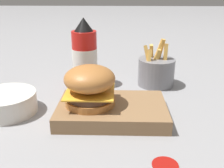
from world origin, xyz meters
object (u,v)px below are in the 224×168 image
(serving_board, at_px, (112,110))
(side_bowl, at_px, (6,102))
(fries_basket, at_px, (156,71))
(burger, at_px, (90,85))
(ketchup_bottle, at_px, (85,56))

(serving_board, xyz_separation_m, side_bowl, (0.26, -0.02, 0.01))
(side_bowl, bearing_deg, fries_basket, -153.24)
(fries_basket, distance_m, side_bowl, 0.44)
(serving_board, xyz_separation_m, fries_basket, (-0.13, -0.21, 0.03))
(serving_board, bearing_deg, side_bowl, -3.57)
(burger, bearing_deg, side_bowl, -4.63)
(burger, relative_size, side_bowl, 0.80)
(serving_board, distance_m, burger, 0.08)
(serving_board, height_order, fries_basket, fries_basket)
(burger, height_order, fries_basket, fries_basket)
(fries_basket, xyz_separation_m, side_bowl, (0.39, 0.20, -0.02))
(ketchup_bottle, bearing_deg, fries_basket, -179.06)
(ketchup_bottle, bearing_deg, burger, 100.20)
(serving_board, height_order, ketchup_bottle, ketchup_bottle)
(burger, relative_size, ketchup_bottle, 0.57)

